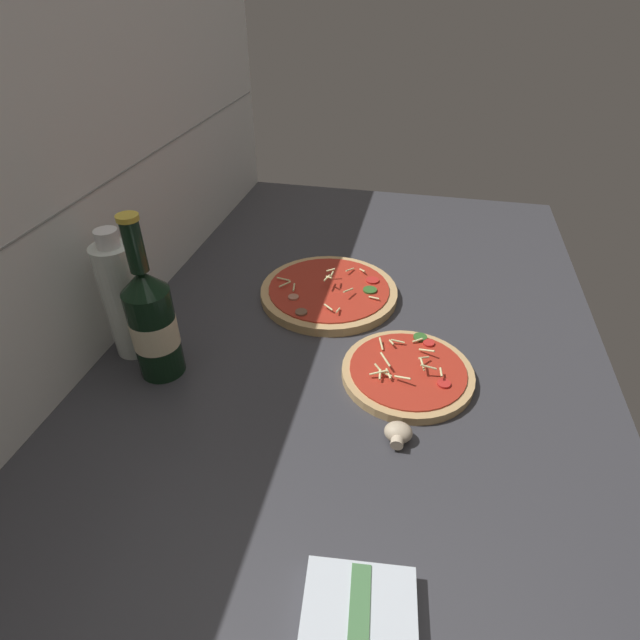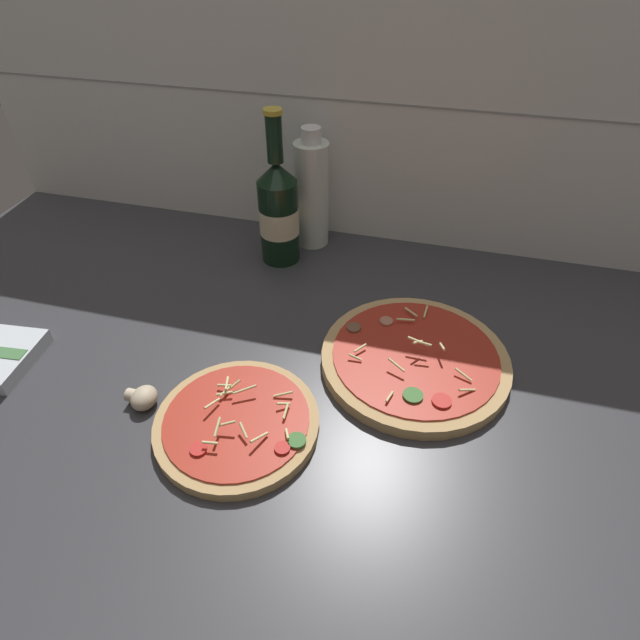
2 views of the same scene
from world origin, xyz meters
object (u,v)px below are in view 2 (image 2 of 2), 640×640
Objects in this scene: pizza_far at (415,359)px; mushroom_left at (143,398)px; pizza_near at (237,423)px; oil_bottle at (312,193)px; beer_bottle at (279,211)px.

mushroom_left is (-36.58, -17.95, 0.40)cm from pizza_far.
pizza_near is 5.08× the size of mushroom_left.
mushroom_left is (-11.54, -49.16, -9.52)cm from oil_bottle.
oil_bottle is 51.39cm from mushroom_left.
mushroom_left is at bearing -99.74° from beer_bottle.
oil_bottle is at bearing 76.79° from mushroom_left.
pizza_far is (22.10, 18.30, 0.15)cm from pizza_near.
beer_bottle is 6.56× the size of mushroom_left.
pizza_far is 6.53× the size of mushroom_left.
pizza_near is at bearing -86.60° from oil_bottle.
beer_bottle reaches higher than pizza_far.
pizza_far is 38.88cm from beer_bottle.
pizza_near is at bearing -1.38° from mushroom_left.
mushroom_left is at bearing -153.86° from pizza_far.
mushroom_left is at bearing 178.62° from pizza_near.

